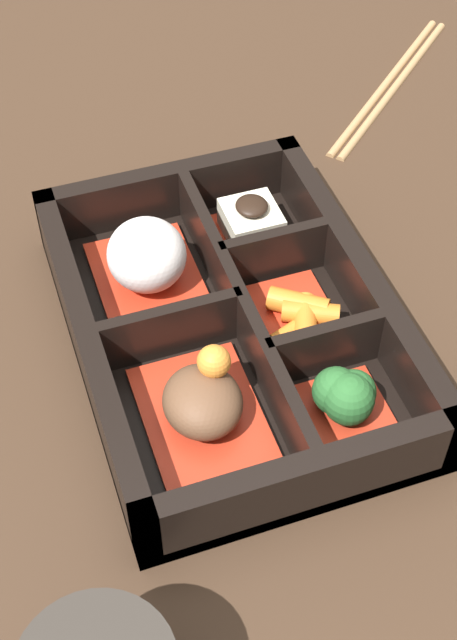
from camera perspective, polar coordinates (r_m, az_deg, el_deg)
ground_plane at (r=0.59m, az=0.00°, el=-1.60°), size 3.00×3.00×0.00m
bento_base at (r=0.59m, az=0.00°, el=-1.29°), size 0.27×0.20×0.01m
bento_rim at (r=0.57m, az=0.25°, el=0.05°), size 0.27×0.20×0.05m
bowl_stew at (r=0.53m, az=-1.61°, el=-5.40°), size 0.10×0.07×0.05m
bowl_rice at (r=0.60m, az=-5.22°, el=3.80°), size 0.10×0.07×0.05m
bowl_greens at (r=0.53m, az=7.53°, el=-4.97°), size 0.05×0.05×0.04m
bowl_carrots at (r=0.58m, az=4.59°, el=0.23°), size 0.07×0.05×0.02m
bowl_tofu at (r=0.64m, az=1.46°, el=6.10°), size 0.06×0.05×0.04m
chopsticks at (r=0.82m, az=10.34°, el=14.70°), size 0.17×0.19×0.01m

